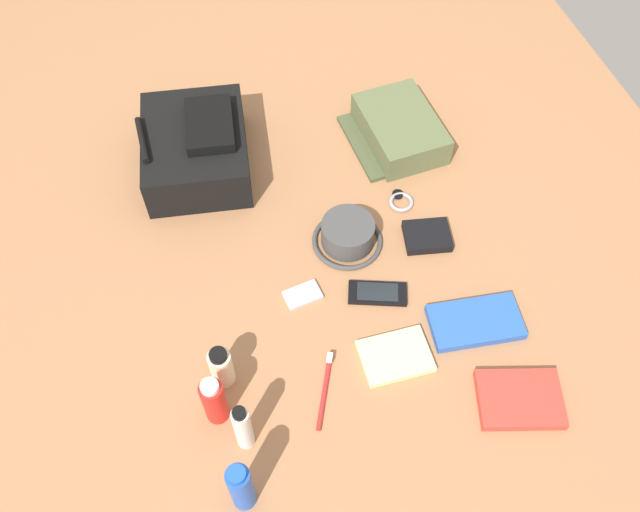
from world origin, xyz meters
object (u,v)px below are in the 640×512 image
Objects in this scene: cell_phone at (377,293)px; wallet at (427,236)px; paperback_novel at (520,399)px; media_player at (303,295)px; toiletry_pouch at (398,130)px; backpack at (197,148)px; travel_guidebook at (475,322)px; sunscreen_spray at (214,401)px; lotion_bottle at (221,367)px; wristwatch at (401,201)px; notepad at (395,356)px; deodorant_spray at (241,487)px; bucket_hat at (348,235)px; toothbrush at (325,386)px; toothpaste_tube at (243,428)px.

wallet is at bearing -55.35° from cell_phone.
media_player is at bearing 44.27° from paperback_novel.
cell_phone reaches higher than media_player.
backpack is at bearing 83.19° from toiletry_pouch.
paperback_novel is 0.94× the size of travel_guidebook.
backpack reaches higher than cell_phone.
paperback_novel is at bearing -104.05° from sunscreen_spray.
wristwatch is (0.34, -0.53, -0.05)m from lotion_bottle.
wallet is (0.25, 0.02, 0.00)m from travel_guidebook.
toiletry_pouch is 1.79× the size of notepad.
backpack is at bearing -6.09° from lotion_bottle.
toiletry_pouch is 3.79× the size of wristwatch.
backpack is 3.25× the size of wallet.
travel_guidebook is at bearing -81.29° from notepad.
deodorant_spray is 0.18m from sunscreen_spray.
sunscreen_spray is 0.72× the size of paperback_novel.
lotion_bottle reaches higher than toiletry_pouch.
backpack is 0.61m from lotion_bottle.
travel_guidebook is at bearing -145.30° from bucket_hat.
travel_guidebook is 1.33× the size of toothbrush.
wallet is (-0.12, -0.02, 0.01)m from wristwatch.
travel_guidebook is at bearing -68.75° from deodorant_spray.
wristwatch is at bearing 20.59° from wallet.
sunscreen_spray reaches higher than toothbrush.
paperback_novel is (-0.49, -0.22, -0.02)m from bucket_hat.
paperback_novel is 1.38× the size of cell_phone.
deodorant_spray is 0.63m from travel_guidebook.
deodorant_spray is at bearing 165.64° from toothpaste_tube.
media_player is (0.41, -0.23, -0.08)m from deodorant_spray.
cell_phone is at bearing -148.00° from backpack.
sunscreen_spray is at bearing 75.95° from paperback_novel.
notepad is (-0.06, -0.37, -0.05)m from lotion_bottle.
paperback_novel is 0.45m from wallet.
toiletry_pouch is at bearing -39.81° from toothpaste_tube.
notepad is at bearing 159.55° from toiletry_pouch.
wallet is (0.29, -0.58, -0.06)m from sunscreen_spray.
bucket_hat is 0.36m from travel_guidebook.
media_player is at bearing -47.67° from sunscreen_spray.
lotion_bottle is at bearing 132.71° from toiletry_pouch.
lotion_bottle is 0.40m from cell_phone.
backpack is 3.03× the size of lotion_bottle.
media_player is at bearing -3.54° from toothbrush.
notepad reaches higher than wristwatch.
bucket_hat is 0.19m from wristwatch.
backpack is at bearing 37.94° from travel_guidebook.
bucket_hat is at bearing -40.11° from toothpaste_tube.
lotion_bottle reaches higher than wristwatch.
bucket_hat is at bearing -139.49° from backpack.
lotion_bottle is at bearing 126.22° from bucket_hat.
sunscreen_spray is at bearing 135.01° from toiletry_pouch.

